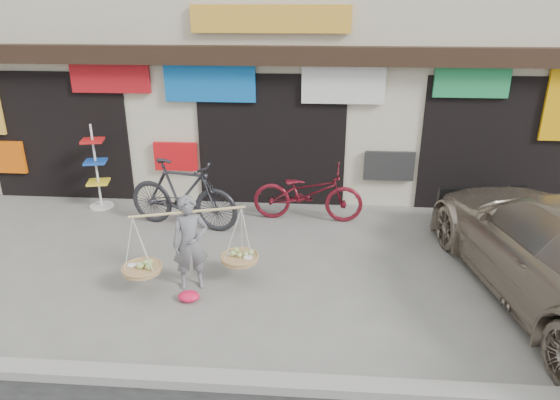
# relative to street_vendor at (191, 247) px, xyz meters

# --- Properties ---
(ground) EXTENTS (70.00, 70.00, 0.00)m
(ground) POSITION_rel_street_vendor_xyz_m (0.87, -0.04, -0.66)
(ground) COLOR slate
(ground) RESTS_ON ground
(kerb) EXTENTS (70.00, 0.25, 0.12)m
(kerb) POSITION_rel_street_vendor_xyz_m (0.87, -2.04, -0.60)
(kerb) COLOR gray
(kerb) RESTS_ON ground
(shophouse_block) EXTENTS (14.00, 6.32, 7.00)m
(shophouse_block) POSITION_rel_street_vendor_xyz_m (0.87, 6.38, 2.79)
(shophouse_block) COLOR beige
(shophouse_block) RESTS_ON ground
(street_vendor) EXTENTS (1.93, 1.00, 1.44)m
(street_vendor) POSITION_rel_street_vendor_xyz_m (0.00, 0.00, 0.00)
(street_vendor) COLOR slate
(street_vendor) RESTS_ON ground
(bike_1) EXTENTS (2.28, 1.12, 1.32)m
(bike_1) POSITION_rel_street_vendor_xyz_m (-0.67, 2.10, 0.01)
(bike_1) COLOR #28292E
(bike_1) RESTS_ON ground
(bike_2) EXTENTS (2.15, 0.84, 1.11)m
(bike_2) POSITION_rel_street_vendor_xyz_m (1.65, 2.62, -0.10)
(bike_2) COLOR maroon
(bike_2) RESTS_ON ground
(display_rack) EXTENTS (0.50, 0.50, 1.76)m
(display_rack) POSITION_rel_street_vendor_xyz_m (-2.66, 2.94, 0.05)
(display_rack) COLOR silver
(display_rack) RESTS_ON ground
(red_bag) EXTENTS (0.31, 0.25, 0.14)m
(red_bag) POSITION_rel_street_vendor_xyz_m (0.03, -0.40, -0.59)
(red_bag) COLOR #F11644
(red_bag) RESTS_ON ground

